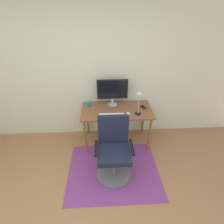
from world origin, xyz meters
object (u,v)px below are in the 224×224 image
object	(u,v)px
computer_mouse	(128,114)
desk	(117,113)
cell_phone	(143,107)
office_chair	(114,154)
keyboard	(112,115)
coffee_cup	(89,104)
desk_lamp	(139,97)
monitor	(112,90)

from	to	relation	value
computer_mouse	desk	bearing A→B (deg)	134.39
cell_phone	office_chair	distance (m)	1.09
desk	keyboard	xyz separation A→B (m)	(-0.10, -0.21, 0.09)
desk	computer_mouse	xyz separation A→B (m)	(0.19, -0.19, 0.10)
coffee_cup	desk_lamp	distance (m)	0.96
desk	coffee_cup	world-z (taller)	coffee_cup
office_chair	cell_phone	bearing A→B (deg)	54.50
desk	desk_lamp	bearing A→B (deg)	-25.50
computer_mouse	desk_lamp	bearing A→B (deg)	6.75
desk	monitor	world-z (taller)	monitor
keyboard	computer_mouse	size ratio (longest dim) A/B	4.13
keyboard	cell_phone	world-z (taller)	keyboard
monitor	desk_lamp	bearing A→B (deg)	-41.04
monitor	cell_phone	world-z (taller)	monitor
coffee_cup	desk_lamp	xyz separation A→B (m)	(0.86, -0.33, 0.27)
computer_mouse	cell_phone	distance (m)	0.40
keyboard	desk	bearing A→B (deg)	63.62
office_chair	coffee_cup	bearing A→B (deg)	113.23
desk	office_chair	bearing A→B (deg)	-97.40
monitor	computer_mouse	xyz separation A→B (m)	(0.25, -0.39, -0.28)
coffee_cup	office_chair	distance (m)	1.10
desk	computer_mouse	world-z (taller)	computer_mouse
keyboard	computer_mouse	bearing A→B (deg)	4.32
coffee_cup	cell_phone	bearing A→B (deg)	-6.27
monitor	desk_lamp	distance (m)	0.56
desk_lamp	office_chair	xyz separation A→B (m)	(-0.46, -0.62, -0.64)
monitor	coffee_cup	xyz separation A→B (m)	(-0.44, -0.04, -0.25)
keyboard	computer_mouse	world-z (taller)	computer_mouse
desk	cell_phone	distance (m)	0.51
desk_lamp	desk	bearing A→B (deg)	154.50
keyboard	cell_phone	bearing A→B (deg)	23.52
desk	cell_phone	world-z (taller)	cell_phone
cell_phone	desk_lamp	xyz separation A→B (m)	(-0.15, -0.22, 0.31)
desk_lamp	monitor	bearing A→B (deg)	138.96
computer_mouse	cell_phone	size ratio (longest dim) A/B	0.74
monitor	desk_lamp	size ratio (longest dim) A/B	1.27
desk	monitor	bearing A→B (deg)	108.89
monitor	keyboard	distance (m)	0.50
computer_mouse	coffee_cup	xyz separation A→B (m)	(-0.69, 0.35, 0.03)
desk_lamp	computer_mouse	bearing A→B (deg)	-173.25
office_chair	monitor	bearing A→B (deg)	88.18
monitor	keyboard	size ratio (longest dim) A/B	1.31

